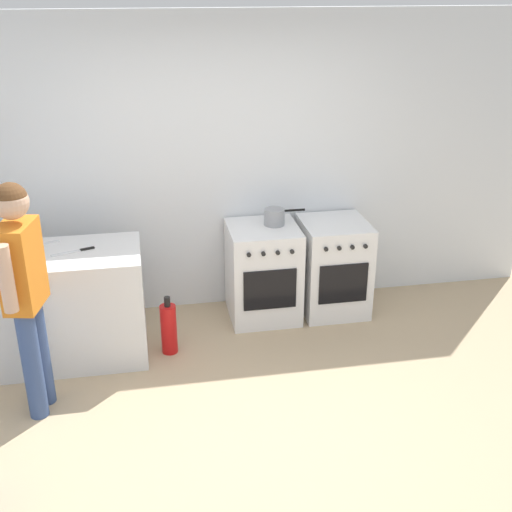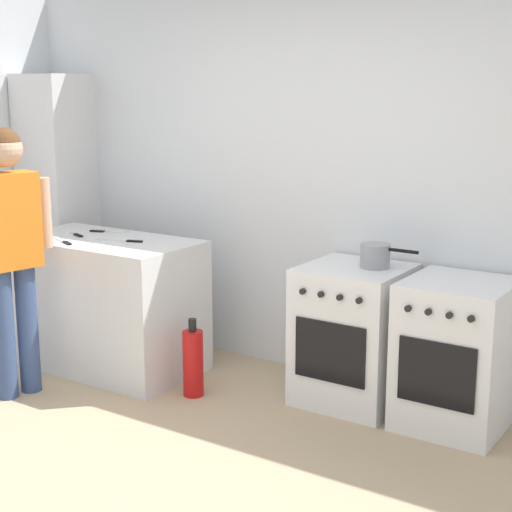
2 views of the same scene
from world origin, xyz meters
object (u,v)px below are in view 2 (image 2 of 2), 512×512
object	(u,v)px
oven_left	(353,334)
oven_right	(456,354)
knife_chef	(109,232)
fire_extinguisher	(193,362)
knife_paring	(76,235)
person	(10,238)
knife_bread	(62,241)
knife_carving	(121,241)
larder_cabinet	(58,204)
pot	(375,256)

from	to	relation	value
oven_left	oven_right	distance (m)	0.64
knife_chef	fire_extinguisher	bearing A→B (deg)	-16.77
knife_paring	fire_extinguisher	world-z (taller)	knife_paring
person	knife_bread	bearing A→B (deg)	97.86
oven_right	person	xyz separation A→B (m)	(-2.45, -1.07, 0.58)
person	knife_carving	bearing A→B (deg)	68.98
knife_bread	knife_chef	world-z (taller)	same
fire_extinguisher	larder_cabinet	distance (m)	2.03
oven_right	fire_extinguisher	world-z (taller)	oven_right
knife_bread	fire_extinguisher	world-z (taller)	knife_bread
oven_right	larder_cabinet	size ratio (longest dim) A/B	0.42
knife_carving	knife_bread	size ratio (longest dim) A/B	0.98
person	pot	bearing A→B (deg)	30.20
oven_right	knife_chef	size ratio (longest dim) A/B	2.80
fire_extinguisher	knife_carving	bearing A→B (deg)	171.39
oven_left	knife_carving	bearing A→B (deg)	-166.24
oven_right	fire_extinguisher	size ratio (longest dim) A/B	1.70
oven_right	knife_carving	distance (m)	2.27
pot	knife_carving	bearing A→B (deg)	-165.59
oven_left	knife_chef	size ratio (longest dim) A/B	2.80
knife_bread	knife_chef	xyz separation A→B (m)	(0.03, 0.40, 0.00)
knife_carving	person	distance (m)	0.75
knife_bread	person	bearing A→B (deg)	-82.14
oven_left	knife_bread	world-z (taller)	knife_bread
knife_bread	knife_carving	bearing A→B (deg)	32.68
knife_carving	knife_chef	distance (m)	0.35
knife_carving	person	world-z (taller)	person
fire_extinguisher	larder_cabinet	bearing A→B (deg)	161.95
oven_right	larder_cabinet	world-z (taller)	larder_cabinet
pot	larder_cabinet	xyz separation A→B (m)	(-2.76, 0.06, 0.08)
oven_left	knife_paring	bearing A→B (deg)	-168.68
knife_chef	fire_extinguisher	xyz separation A→B (m)	(0.96, -0.29, -0.69)
knife_bread	fire_extinguisher	distance (m)	1.22
knife_bread	knife_chef	size ratio (longest dim) A/B	1.08
oven_right	fire_extinguisher	distance (m)	1.60
person	fire_extinguisher	distance (m)	1.36
fire_extinguisher	larder_cabinet	world-z (taller)	larder_cabinet
knife_bread	knife_chef	bearing A→B (deg)	85.08
oven_left	fire_extinguisher	size ratio (longest dim) A/B	1.70
knife_chef	person	size ratio (longest dim) A/B	0.18
knife_bread	larder_cabinet	distance (m)	1.05
knife_carving	larder_cabinet	xyz separation A→B (m)	(-1.11, 0.48, 0.10)
oven_left	knife_chef	bearing A→B (deg)	-174.17
oven_right	knife_paring	bearing A→B (deg)	-171.45
oven_right	knife_paring	xyz separation A→B (m)	(-2.59, -0.39, 0.48)
knife_bread	person	distance (m)	0.49
oven_right	knife_bread	xyz separation A→B (m)	(-2.51, -0.59, 0.48)
knife_bread	larder_cabinet	world-z (taller)	larder_cabinet
knife_chef	knife_paring	xyz separation A→B (m)	(-0.11, -0.20, 0.00)
knife_carving	pot	bearing A→B (deg)	14.41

